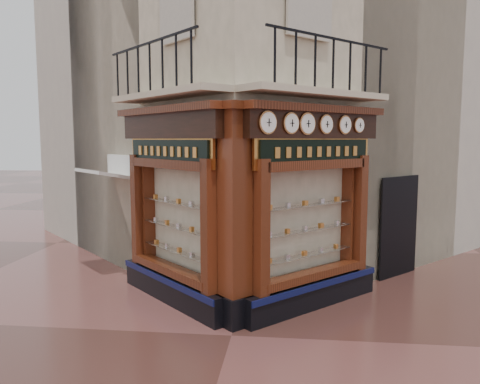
# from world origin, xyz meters

# --- Properties ---
(ground) EXTENTS (80.00, 80.00, 0.00)m
(ground) POSITION_xyz_m (0.00, 0.00, 0.00)
(ground) COLOR #472721
(ground) RESTS_ON ground
(main_building) EXTENTS (11.31, 11.31, 12.00)m
(main_building) POSITION_xyz_m (0.00, 6.16, 6.00)
(main_building) COLOR beige
(main_building) RESTS_ON ground
(neighbour_left) EXTENTS (11.31, 11.31, 11.00)m
(neighbour_left) POSITION_xyz_m (-2.47, 8.63, 5.50)
(neighbour_left) COLOR #AFA799
(neighbour_left) RESTS_ON ground
(neighbour_right) EXTENTS (11.31, 11.31, 11.00)m
(neighbour_right) POSITION_xyz_m (2.47, 8.63, 5.50)
(neighbour_right) COLOR #AFA799
(neighbour_right) RESTS_ON ground
(shopfront_left) EXTENTS (2.86, 2.86, 3.98)m
(shopfront_left) POSITION_xyz_m (-1.41, 1.57, 1.98)
(shopfront_left) COLOR black
(shopfront_left) RESTS_ON ground
(shopfront_right) EXTENTS (2.86, 2.86, 3.98)m
(shopfront_right) POSITION_xyz_m (1.41, 1.57, 1.98)
(shopfront_right) COLOR black
(shopfront_right) RESTS_ON ground
(corner_pilaster) EXTENTS (0.85, 0.85, 3.98)m
(corner_pilaster) POSITION_xyz_m (0.00, 0.50, 1.95)
(corner_pilaster) COLOR black
(corner_pilaster) RESTS_ON ground
(balcony) EXTENTS (5.94, 2.97, 1.03)m
(balcony) POSITION_xyz_m (0.00, 1.49, 4.22)
(balcony) COLOR beige
(balcony) RESTS_ON ground
(clock_a) EXTENTS (0.32, 0.32, 0.40)m
(clock_a) POSITION_xyz_m (0.57, 0.47, 3.62)
(clock_a) COLOR #AF6B3A
(clock_a) RESTS_ON ground
(clock_b) EXTENTS (0.31, 0.31, 0.39)m
(clock_b) POSITION_xyz_m (0.97, 0.86, 3.62)
(clock_b) COLOR #AF6B3A
(clock_b) RESTS_ON ground
(clock_c) EXTENTS (0.33, 0.33, 0.41)m
(clock_c) POSITION_xyz_m (1.26, 1.16, 3.62)
(clock_c) COLOR #AF6B3A
(clock_c) RESTS_ON ground
(clock_d) EXTENTS (0.30, 0.30, 0.37)m
(clock_d) POSITION_xyz_m (1.63, 1.53, 3.62)
(clock_d) COLOR #AF6B3A
(clock_d) RESTS_ON ground
(clock_e) EXTENTS (0.30, 0.30, 0.37)m
(clock_e) POSITION_xyz_m (2.03, 1.92, 3.62)
(clock_e) COLOR #AF6B3A
(clock_e) RESTS_ON ground
(clock_f) EXTENTS (0.25, 0.25, 0.31)m
(clock_f) POSITION_xyz_m (2.34, 2.24, 3.62)
(clock_f) COLOR #AF6B3A
(clock_f) RESTS_ON ground
(awning) EXTENTS (1.75, 1.75, 0.26)m
(awning) POSITION_xyz_m (-3.54, 3.33, 0.00)
(awning) COLOR silver
(awning) RESTS_ON ground
(signboard_left) EXTENTS (2.24, 2.24, 0.60)m
(signboard_left) POSITION_xyz_m (-1.46, 1.51, 3.10)
(signboard_left) COLOR #D38A3E
(signboard_left) RESTS_ON ground
(signboard_right) EXTENTS (2.28, 2.28, 0.61)m
(signboard_right) POSITION_xyz_m (1.46, 1.51, 3.10)
(signboard_right) COLOR #D38A3E
(signboard_right) RESTS_ON ground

